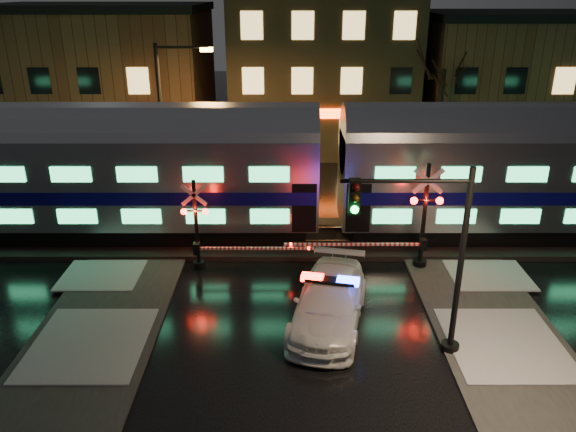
{
  "coord_description": "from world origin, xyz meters",
  "views": [
    {
      "loc": [
        -0.28,
        -17.74,
        10.44
      ],
      "look_at": [
        -0.28,
        2.5,
        2.2
      ],
      "focal_mm": 35.0,
      "sensor_mm": 36.0,
      "label": 1
    }
  ],
  "objects_px": {
    "traffic_light": "(429,260)",
    "streetlight": "(167,117)",
    "crossing_signal_left": "(206,234)",
    "crossing_signal_right": "(415,227)",
    "police_car": "(329,302)"
  },
  "relations": [
    {
      "from": "police_car",
      "to": "crossing_signal_right",
      "type": "distance_m",
      "value": 5.4
    },
    {
      "from": "crossing_signal_left",
      "to": "crossing_signal_right",
      "type": "bearing_deg",
      "value": 0.11
    },
    {
      "from": "police_car",
      "to": "traffic_light",
      "type": "bearing_deg",
      "value": -19.62
    },
    {
      "from": "police_car",
      "to": "crossing_signal_left",
      "type": "height_order",
      "value": "crossing_signal_left"
    },
    {
      "from": "traffic_light",
      "to": "streetlight",
      "type": "bearing_deg",
      "value": 129.32
    },
    {
      "from": "crossing_signal_right",
      "to": "traffic_light",
      "type": "xyz_separation_m",
      "value": [
        -0.87,
        -5.6,
        1.37
      ]
    },
    {
      "from": "crossing_signal_left",
      "to": "streetlight",
      "type": "distance_m",
      "value": 7.85
    },
    {
      "from": "streetlight",
      "to": "police_car",
      "type": "bearing_deg",
      "value": -55.95
    },
    {
      "from": "police_car",
      "to": "crossing_signal_right",
      "type": "bearing_deg",
      "value": 59.95
    },
    {
      "from": "police_car",
      "to": "crossing_signal_left",
      "type": "xyz_separation_m",
      "value": [
        -4.59,
        3.91,
        0.73
      ]
    },
    {
      "from": "police_car",
      "to": "crossing_signal_left",
      "type": "bearing_deg",
      "value": 151.74
    },
    {
      "from": "crossing_signal_right",
      "to": "crossing_signal_left",
      "type": "height_order",
      "value": "crossing_signal_right"
    },
    {
      "from": "police_car",
      "to": "streetlight",
      "type": "xyz_separation_m",
      "value": [
        -7.17,
        10.62,
        3.89
      ]
    },
    {
      "from": "police_car",
      "to": "crossing_signal_right",
      "type": "xyz_separation_m",
      "value": [
        3.57,
        3.93,
        1.01
      ]
    },
    {
      "from": "crossing_signal_right",
      "to": "crossing_signal_left",
      "type": "bearing_deg",
      "value": -179.89
    }
  ]
}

